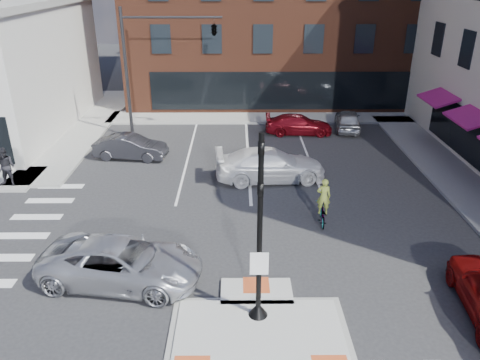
{
  "coord_description": "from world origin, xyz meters",
  "views": [
    {
      "loc": [
        -0.64,
        -11.19,
        9.96
      ],
      "look_at": [
        -0.52,
        6.49,
        2.0
      ],
      "focal_mm": 35.0,
      "sensor_mm": 36.0,
      "label": 1
    }
  ],
  "objects_px": {
    "silver_suv": "(122,262)",
    "white_pickup": "(270,165)",
    "bg_car_dark": "(131,147)",
    "bg_car_red": "(299,124)",
    "pedestrian_a": "(5,167)",
    "cyclist": "(323,208)",
    "bg_car_silver": "(348,120)"
  },
  "relations": [
    {
      "from": "silver_suv",
      "to": "bg_car_dark",
      "type": "bearing_deg",
      "value": 19.26
    },
    {
      "from": "pedestrian_a",
      "to": "bg_car_red",
      "type": "bearing_deg",
      "value": 34.64
    },
    {
      "from": "bg_car_silver",
      "to": "bg_car_dark",
      "type": "bearing_deg",
      "value": 29.64
    },
    {
      "from": "silver_suv",
      "to": "pedestrian_a",
      "type": "bearing_deg",
      "value": 52.85
    },
    {
      "from": "white_pickup",
      "to": "cyclist",
      "type": "height_order",
      "value": "cyclist"
    },
    {
      "from": "silver_suv",
      "to": "bg_car_silver",
      "type": "xyz_separation_m",
      "value": [
        11.5,
        16.95,
        -0.09
      ]
    },
    {
      "from": "cyclist",
      "to": "bg_car_red",
      "type": "bearing_deg",
      "value": -86.99
    },
    {
      "from": "bg_car_dark",
      "to": "pedestrian_a",
      "type": "xyz_separation_m",
      "value": [
        -5.24,
        -4.07,
        0.46
      ]
    },
    {
      "from": "pedestrian_a",
      "to": "silver_suv",
      "type": "bearing_deg",
      "value": -40.16
    },
    {
      "from": "silver_suv",
      "to": "pedestrian_a",
      "type": "distance_m",
      "value": 10.64
    },
    {
      "from": "silver_suv",
      "to": "pedestrian_a",
      "type": "relative_size",
      "value": 2.82
    },
    {
      "from": "bg_car_silver",
      "to": "bg_car_red",
      "type": "distance_m",
      "value": 3.54
    },
    {
      "from": "bg_car_red",
      "to": "silver_suv",
      "type": "bearing_deg",
      "value": 155.51
    },
    {
      "from": "bg_car_dark",
      "to": "bg_car_red",
      "type": "relative_size",
      "value": 0.94
    },
    {
      "from": "bg_car_red",
      "to": "cyclist",
      "type": "relative_size",
      "value": 2.12
    },
    {
      "from": "white_pickup",
      "to": "bg_car_dark",
      "type": "distance_m",
      "value": 8.41
    },
    {
      "from": "bg_car_dark",
      "to": "white_pickup",
      "type": "bearing_deg",
      "value": -103.95
    },
    {
      "from": "white_pickup",
      "to": "bg_car_silver",
      "type": "bearing_deg",
      "value": -39.77
    },
    {
      "from": "white_pickup",
      "to": "cyclist",
      "type": "distance_m",
      "value": 4.97
    },
    {
      "from": "cyclist",
      "to": "pedestrian_a",
      "type": "height_order",
      "value": "pedestrian_a"
    },
    {
      "from": "white_pickup",
      "to": "bg_car_silver",
      "type": "xyz_separation_m",
      "value": [
        5.8,
        8.28,
        -0.13
      ]
    },
    {
      "from": "white_pickup",
      "to": "bg_car_silver",
      "type": "relative_size",
      "value": 1.4
    },
    {
      "from": "bg_car_silver",
      "to": "bg_car_red",
      "type": "xyz_separation_m",
      "value": [
        -3.44,
        -0.85,
        -0.05
      ]
    },
    {
      "from": "silver_suv",
      "to": "bg_car_dark",
      "type": "relative_size",
      "value": 1.35
    },
    {
      "from": "bg_car_dark",
      "to": "bg_car_red",
      "type": "xyz_separation_m",
      "value": [
        10.19,
        4.37,
        -0.05
      ]
    },
    {
      "from": "bg_car_silver",
      "to": "pedestrian_a",
      "type": "relative_size",
      "value": 2.03
    },
    {
      "from": "white_pickup",
      "to": "bg_car_red",
      "type": "distance_m",
      "value": 7.8
    },
    {
      "from": "bg_car_dark",
      "to": "cyclist",
      "type": "height_order",
      "value": "cyclist"
    },
    {
      "from": "silver_suv",
      "to": "white_pickup",
      "type": "distance_m",
      "value": 10.38
    },
    {
      "from": "bg_car_red",
      "to": "pedestrian_a",
      "type": "distance_m",
      "value": 17.59
    },
    {
      "from": "bg_car_dark",
      "to": "pedestrian_a",
      "type": "height_order",
      "value": "pedestrian_a"
    },
    {
      "from": "silver_suv",
      "to": "bg_car_silver",
      "type": "height_order",
      "value": "silver_suv"
    }
  ]
}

